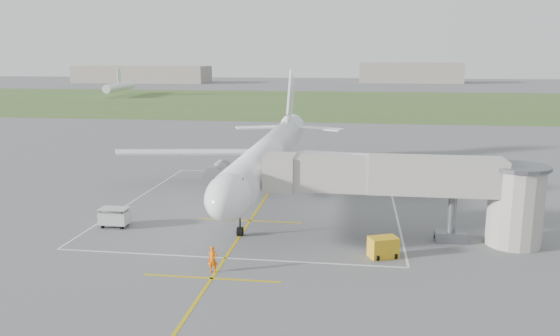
# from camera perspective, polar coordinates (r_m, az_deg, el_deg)

# --- Properties ---
(ground) EXTENTS (700.00, 700.00, 0.00)m
(ground) POSITION_cam_1_polar(r_m,az_deg,el_deg) (61.96, -1.34, -2.84)
(ground) COLOR #5D5D60
(ground) RESTS_ON ground
(grass_strip) EXTENTS (700.00, 120.00, 0.02)m
(grass_strip) POSITION_cam_1_polar(r_m,az_deg,el_deg) (190.07, 5.17, 6.86)
(grass_strip) COLOR #455B27
(grass_strip) RESTS_ON ground
(apron_markings) EXTENTS (28.20, 60.00, 0.01)m
(apron_markings) POSITION_cam_1_polar(r_m,az_deg,el_deg) (56.42, -2.31, -4.28)
(apron_markings) COLOR #C0A30B
(apron_markings) RESTS_ON ground
(airliner) EXTENTS (38.93, 46.75, 13.52)m
(airliner) POSITION_cam_1_polar(r_m,az_deg,el_deg) (61.74, -1.24, 1.28)
(airliner) COLOR white
(airliner) RESTS_ON ground
(jet_bridge) EXTENTS (23.40, 5.00, 7.20)m
(jet_bridge) POSITION_cam_1_polar(r_m,az_deg,el_deg) (47.27, 14.97, -1.87)
(jet_bridge) COLOR #9E988F
(jet_bridge) RESTS_ON ground
(gpu_unit) EXTENTS (2.54, 2.18, 1.63)m
(gpu_unit) POSITION_cam_1_polar(r_m,az_deg,el_deg) (43.73, 10.74, -8.15)
(gpu_unit) COLOR gold
(gpu_unit) RESTS_ON ground
(baggage_cart) EXTENTS (2.58, 1.56, 1.79)m
(baggage_cart) POSITION_cam_1_polar(r_m,az_deg,el_deg) (52.58, -16.91, -4.94)
(baggage_cart) COLOR #B5B5B5
(baggage_cart) RESTS_ON ground
(ramp_worker_nose) EXTENTS (0.72, 0.48, 1.96)m
(ramp_worker_nose) POSITION_cam_1_polar(r_m,az_deg,el_deg) (40.34, -7.05, -9.47)
(ramp_worker_nose) COLOR #FC6607
(ramp_worker_nose) RESTS_ON ground
(ramp_worker_wing) EXTENTS (0.96, 1.02, 1.66)m
(ramp_worker_wing) POSITION_cam_1_polar(r_m,az_deg,el_deg) (61.80, -6.55, -2.16)
(ramp_worker_wing) COLOR #D94C06
(ramp_worker_wing) RESTS_ON ground
(distant_hangars) EXTENTS (345.00, 49.00, 12.00)m
(distant_hangars) POSITION_cam_1_polar(r_m,az_deg,el_deg) (325.59, 3.61, 9.73)
(distant_hangars) COLOR gray
(distant_hangars) RESTS_ON ground
(distant_aircraft) EXTENTS (211.78, 56.02, 8.85)m
(distant_aircraft) POSITION_cam_1_polar(r_m,az_deg,el_deg) (224.40, 8.78, 8.40)
(distant_aircraft) COLOR white
(distant_aircraft) RESTS_ON ground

